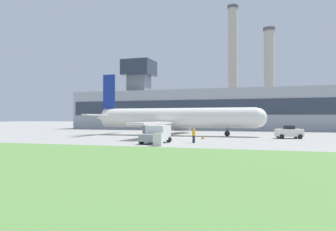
% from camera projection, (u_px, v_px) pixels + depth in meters
% --- Properties ---
extents(ground_plane, '(400.00, 400.00, 0.00)m').
position_uv_depth(ground_plane, '(186.00, 137.00, 49.39)').
color(ground_plane, '#999691').
extents(terminal_building, '(77.21, 15.72, 18.80)m').
position_uv_depth(terminal_building, '(217.00, 109.00, 83.90)').
color(terminal_building, '#9EA3AD').
rests_on(terminal_building, ground_plane).
extents(smokestack_left, '(3.88, 3.88, 42.84)m').
position_uv_depth(smokestack_left, '(233.00, 65.00, 115.88)').
color(smokestack_left, '#B2A899').
rests_on(smokestack_left, ground_plane).
extents(smokestack_right, '(4.01, 4.01, 33.79)m').
position_uv_depth(smokestack_right, '(269.00, 77.00, 111.63)').
color(smokestack_right, '#B2A899').
rests_on(smokestack_right, ground_plane).
extents(airplane, '(29.16, 27.70, 10.54)m').
position_uv_depth(airplane, '(173.00, 118.00, 54.03)').
color(airplane, white).
rests_on(airplane, ground_plane).
extents(pushback_tug, '(3.92, 3.16, 1.83)m').
position_uv_depth(pushback_tug, '(289.00, 133.00, 46.09)').
color(pushback_tug, white).
rests_on(pushback_tug, ground_plane).
extents(baggage_truck, '(2.75, 5.01, 2.02)m').
position_uv_depth(baggage_truck, '(157.00, 134.00, 37.67)').
color(baggage_truck, gray).
rests_on(baggage_truck, ground_plane).
extents(ground_crew_person, '(0.42, 0.42, 1.75)m').
position_uv_depth(ground_crew_person, '(194.00, 135.00, 37.75)').
color(ground_crew_person, '#23283D').
rests_on(ground_crew_person, ground_plane).
extents(traffic_cone_near_nose, '(0.54, 0.54, 0.52)m').
position_uv_depth(traffic_cone_near_nose, '(203.00, 137.00, 45.01)').
color(traffic_cone_near_nose, black).
rests_on(traffic_cone_near_nose, ground_plane).
extents(utility_cabinet, '(0.92, 0.59, 1.35)m').
position_uv_depth(utility_cabinet, '(158.00, 139.00, 33.65)').
color(utility_cabinet, silver).
rests_on(utility_cabinet, ground_plane).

